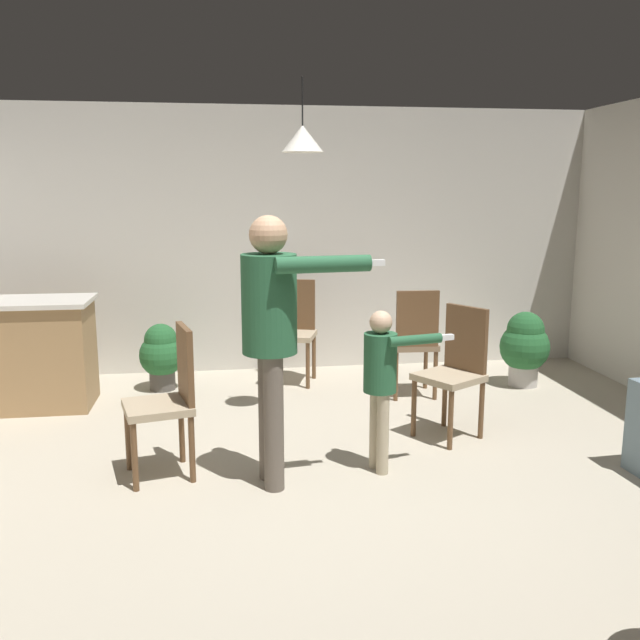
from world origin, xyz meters
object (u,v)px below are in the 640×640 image
object	(u,v)px
dining_chair_by_counter	(169,395)
potted_plant_corner	(161,354)
dining_chair_spare	(294,327)
dining_chair_near_wall	(414,339)
person_adult	(272,321)
person_child	(382,373)
potted_plant_by_wall	(525,345)
dining_chair_centre_back	(455,367)
kitchen_counter	(19,354)

from	to	relation	value
dining_chair_by_counter	potted_plant_corner	size ratio (longest dim) A/B	1.58
dining_chair_by_counter	potted_plant_corner	world-z (taller)	dining_chair_by_counter
dining_chair_spare	potted_plant_corner	world-z (taller)	dining_chair_spare
dining_chair_by_counter	dining_chair_near_wall	size ratio (longest dim) A/B	1.00
person_adult	person_child	world-z (taller)	person_adult
dining_chair_near_wall	potted_plant_corner	size ratio (longest dim) A/B	1.58
dining_chair_spare	potted_plant_by_wall	world-z (taller)	dining_chair_spare
person_adult	dining_chair_by_counter	bearing A→B (deg)	-116.94
dining_chair_spare	potted_plant_corner	xyz separation A→B (m)	(-1.27, -0.13, -0.20)
dining_chair_centre_back	potted_plant_corner	xyz separation A→B (m)	(-2.33, 1.57, -0.20)
dining_chair_by_counter	dining_chair_near_wall	xyz separation A→B (m)	(2.07, 1.46, 0.00)
person_child	dining_chair_spare	bearing A→B (deg)	176.29
potted_plant_corner	dining_chair_spare	bearing A→B (deg)	5.74
person_adult	dining_chair_spare	xyz separation A→B (m)	(0.38, 2.38, -0.52)
dining_chair_spare	potted_plant_by_wall	size ratio (longest dim) A/B	1.38
dining_chair_by_counter	dining_chair_spare	distance (m)	2.38
potted_plant_by_wall	dining_chair_centre_back	bearing A→B (deg)	-132.67
dining_chair_by_counter	potted_plant_corner	xyz separation A→B (m)	(-0.23, 2.02, -0.20)
dining_chair_by_counter	person_adult	bearing A→B (deg)	-123.47
dining_chair_spare	person_child	bearing A→B (deg)	115.55
kitchen_counter	person_child	xyz separation A→B (m)	(2.79, -1.76, 0.20)
kitchen_counter	potted_plant_by_wall	bearing A→B (deg)	0.36
potted_plant_corner	potted_plant_by_wall	bearing A→B (deg)	-5.85
kitchen_counter	dining_chair_by_counter	bearing A→B (deg)	-49.53
kitchen_counter	potted_plant_by_wall	xyz separation A→B (m)	(4.62, 0.03, -0.08)
dining_chair_near_wall	dining_chair_centre_back	size ratio (longest dim) A/B	1.00
dining_chair_near_wall	dining_chair_centre_back	bearing A→B (deg)	-84.84
kitchen_counter	person_adult	bearing A→B (deg)	-42.26
kitchen_counter	person_child	size ratio (longest dim) A/B	1.15
person_child	dining_chair_near_wall	size ratio (longest dim) A/B	1.10
person_child	dining_chair_spare	size ratio (longest dim) A/B	1.10
kitchen_counter	dining_chair_spare	size ratio (longest dim) A/B	1.26
dining_chair_by_counter	potted_plant_by_wall	bearing A→B (deg)	-76.52
person_child	potted_plant_by_wall	world-z (taller)	person_child
person_child	dining_chair_by_counter	size ratio (longest dim) A/B	1.10
potted_plant_corner	kitchen_counter	bearing A→B (deg)	-161.77
person_adult	potted_plant_corner	size ratio (longest dim) A/B	2.71
potted_plant_corner	potted_plant_by_wall	xyz separation A→B (m)	(3.46, -0.35, 0.05)
dining_chair_by_counter	dining_chair_centre_back	bearing A→B (deg)	-91.81
kitchen_counter	person_child	bearing A→B (deg)	-32.33
dining_chair_near_wall	dining_chair_spare	bearing A→B (deg)	148.90
person_adult	dining_chair_centre_back	bearing A→B (deg)	108.18
dining_chair_near_wall	potted_plant_corner	distance (m)	2.37
person_adult	potted_plant_by_wall	size ratio (longest dim) A/B	2.37
dining_chair_near_wall	potted_plant_corner	xyz separation A→B (m)	(-2.29, 0.56, -0.20)
dining_chair_near_wall	dining_chair_centre_back	distance (m)	1.01
dining_chair_by_counter	potted_plant_by_wall	distance (m)	3.63
person_child	potted_plant_by_wall	bearing A→B (deg)	121.97
potted_plant_by_wall	person_child	bearing A→B (deg)	-135.63
kitchen_counter	dining_chair_centre_back	distance (m)	3.69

